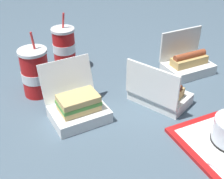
# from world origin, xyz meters

# --- Properties ---
(ground_plane) EXTENTS (3.20, 3.20, 0.00)m
(ground_plane) POSITION_xyz_m (0.00, 0.00, 0.00)
(ground_plane) COLOR #4C6070
(clamshell_hotdog_center) EXTENTS (0.17, 0.21, 0.17)m
(clamshell_hotdog_center) POSITION_xyz_m (0.17, -0.33, 0.04)
(clamshell_hotdog_center) COLOR white
(clamshell_hotdog_center) RESTS_ON ground_plane
(clamshell_sandwich_corner) EXTENTS (0.22, 0.21, 0.17)m
(clamshell_sandwich_corner) POSITION_xyz_m (-0.01, 0.16, 0.04)
(clamshell_sandwich_corner) COLOR white
(clamshell_sandwich_corner) RESTS_ON ground_plane
(clamshell_hotdog_right) EXTENTS (0.24, 0.22, 0.16)m
(clamshell_hotdog_right) POSITION_xyz_m (-0.00, -0.13, 0.04)
(clamshell_hotdog_right) COLOR white
(clamshell_hotdog_right) RESTS_ON ground_plane
(soda_cup_back) EXTENTS (0.10, 0.10, 0.24)m
(soda_cup_back) POSITION_xyz_m (0.17, 0.27, 0.09)
(soda_cup_back) COLOR red
(soda_cup_back) RESTS_ON ground_plane
(soda_cup_front) EXTENTS (0.09, 0.09, 0.24)m
(soda_cup_front) POSITION_xyz_m (0.34, 0.14, 0.09)
(soda_cup_front) COLOR red
(soda_cup_front) RESTS_ON ground_plane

